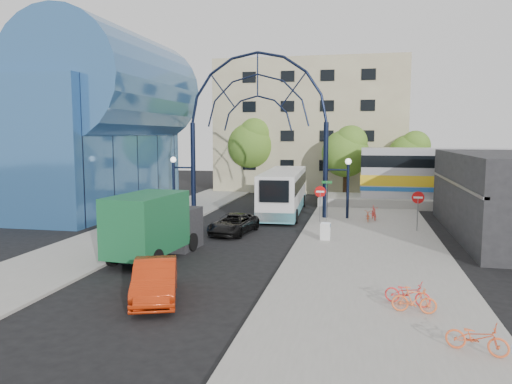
% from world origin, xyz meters
% --- Properties ---
extents(ground, '(120.00, 120.00, 0.00)m').
position_xyz_m(ground, '(0.00, 0.00, 0.00)').
color(ground, black).
rests_on(ground, ground).
extents(sidewalk_east, '(8.00, 56.00, 0.12)m').
position_xyz_m(sidewalk_east, '(8.00, 4.00, 0.06)').
color(sidewalk_east, gray).
rests_on(sidewalk_east, ground).
extents(plaza_west, '(5.00, 50.00, 0.12)m').
position_xyz_m(plaza_west, '(-6.50, 6.00, 0.06)').
color(plaza_west, gray).
rests_on(plaza_west, ground).
extents(gateway_arch, '(13.64, 0.44, 12.10)m').
position_xyz_m(gateway_arch, '(0.00, 14.00, 8.56)').
color(gateway_arch, black).
rests_on(gateway_arch, ground).
extents(stop_sign, '(0.80, 0.07, 2.50)m').
position_xyz_m(stop_sign, '(4.80, 12.00, 1.99)').
color(stop_sign, slate).
rests_on(stop_sign, sidewalk_east).
extents(do_not_enter_sign, '(0.76, 0.07, 2.48)m').
position_xyz_m(do_not_enter_sign, '(11.00, 10.00, 1.98)').
color(do_not_enter_sign, slate).
rests_on(do_not_enter_sign, sidewalk_east).
extents(street_name_sign, '(0.70, 0.70, 2.80)m').
position_xyz_m(street_name_sign, '(5.20, 12.60, 2.13)').
color(street_name_sign, slate).
rests_on(street_name_sign, sidewalk_east).
extents(sandwich_board, '(0.55, 0.61, 0.99)m').
position_xyz_m(sandwich_board, '(5.60, 5.98, 0.74)').
color(sandwich_board, white).
rests_on(sandwich_board, sidewalk_east).
extents(transit_hall, '(16.50, 18.00, 14.50)m').
position_xyz_m(transit_hall, '(-15.30, 15.00, 6.70)').
color(transit_hall, '#2F5B90').
rests_on(transit_hall, ground).
extents(commercial_block_east, '(6.00, 16.00, 5.00)m').
position_xyz_m(commercial_block_east, '(16.00, 10.00, 2.50)').
color(commercial_block_east, black).
rests_on(commercial_block_east, ground).
extents(apartment_block, '(20.00, 12.10, 14.00)m').
position_xyz_m(apartment_block, '(2.00, 34.97, 7.00)').
color(apartment_block, tan).
rests_on(apartment_block, ground).
extents(tree_north_a, '(4.48, 4.48, 7.00)m').
position_xyz_m(tree_north_a, '(6.12, 25.93, 4.61)').
color(tree_north_a, '#382314').
rests_on(tree_north_a, ground).
extents(tree_north_b, '(5.12, 5.12, 8.00)m').
position_xyz_m(tree_north_b, '(-3.88, 29.93, 5.27)').
color(tree_north_b, '#382314').
rests_on(tree_north_b, ground).
extents(tree_north_c, '(4.16, 4.16, 6.50)m').
position_xyz_m(tree_north_c, '(12.12, 27.93, 4.28)').
color(tree_north_c, '#382314').
rests_on(tree_north_c, ground).
extents(city_bus, '(3.34, 12.26, 3.33)m').
position_xyz_m(city_bus, '(1.64, 16.13, 1.74)').
color(city_bus, silver).
rests_on(city_bus, ground).
extents(green_truck, '(2.96, 6.64, 3.26)m').
position_xyz_m(green_truck, '(-2.38, 0.70, 1.63)').
color(green_truck, black).
rests_on(green_truck, ground).
extents(black_suv, '(2.67, 4.69, 1.23)m').
position_xyz_m(black_suv, '(-0.13, 7.33, 0.62)').
color(black_suv, black).
rests_on(black_suv, ground).
extents(red_sedan, '(2.96, 4.66, 1.45)m').
position_xyz_m(red_sedan, '(0.14, -5.25, 0.72)').
color(red_sedan, '#B4290B').
rests_on(red_sedan, ground).
extents(bike_near_a, '(0.56, 1.54, 0.81)m').
position_xyz_m(bike_near_a, '(8.05, 13.03, 0.52)').
color(bike_near_a, '#E2572D').
rests_on(bike_near_a, sidewalk_east).
extents(bike_near_b, '(0.67, 1.67, 0.97)m').
position_xyz_m(bike_near_b, '(8.45, 13.66, 0.61)').
color(bike_near_b, red).
rests_on(bike_near_b, sidewalk_east).
extents(bike_far_a, '(1.71, 1.10, 0.85)m').
position_xyz_m(bike_far_a, '(9.21, -4.33, 0.54)').
color(bike_far_a, '#FA3232').
rests_on(bike_far_a, sidewalk_east).
extents(bike_far_b, '(1.51, 0.56, 0.89)m').
position_xyz_m(bike_far_b, '(9.36, -5.11, 0.56)').
color(bike_far_b, orange).
rests_on(bike_far_b, sidewalk_east).
extents(bike_far_c, '(1.75, 1.13, 0.87)m').
position_xyz_m(bike_far_c, '(10.72, -8.00, 0.55)').
color(bike_far_c, '#F96331').
rests_on(bike_far_c, sidewalk_east).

